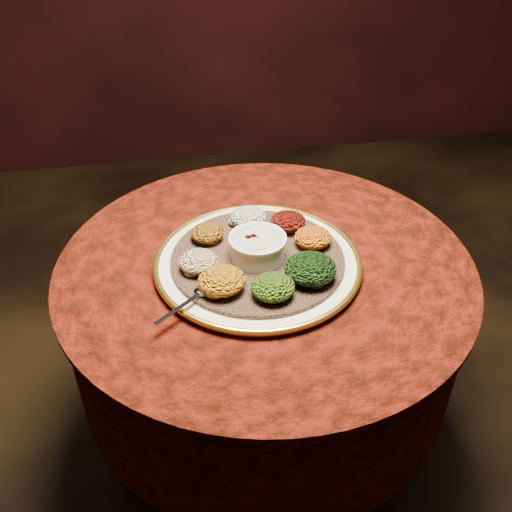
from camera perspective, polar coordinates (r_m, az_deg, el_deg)
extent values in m
plane|color=black|center=(1.85, 0.69, -18.85)|extent=(4.00, 4.00, 0.00)
cylinder|color=black|center=(1.84, 0.70, -18.49)|extent=(0.44, 0.44, 0.04)
cylinder|color=black|center=(1.58, 0.79, -11.90)|extent=(0.12, 0.12, 0.68)
cylinder|color=black|center=(1.33, 0.91, -1.66)|extent=(0.80, 0.80, 0.04)
cylinder|color=#4C0E06|center=(1.43, 0.86, -6.21)|extent=(0.93, 0.93, 0.34)
cylinder|color=#4C0E06|center=(1.32, 0.92, -0.74)|extent=(0.96, 0.96, 0.01)
cylinder|color=silver|center=(1.29, 0.16, -0.76)|extent=(0.51, 0.51, 0.02)
torus|color=gold|center=(1.29, 0.16, -0.51)|extent=(0.47, 0.47, 0.01)
cylinder|color=brown|center=(1.28, 0.16, -0.26)|extent=(0.39, 0.39, 0.01)
cylinder|color=silver|center=(1.26, 0.16, 0.88)|extent=(0.12, 0.12, 0.05)
cylinder|color=silver|center=(1.25, 0.16, 1.77)|extent=(0.13, 0.13, 0.01)
cylinder|color=#5F0504|center=(1.25, 0.16, 1.48)|extent=(0.10, 0.10, 0.01)
ellipsoid|color=silver|center=(1.18, -5.14, -3.45)|extent=(0.05, 0.03, 0.01)
cube|color=silver|center=(1.15, -7.64, -5.15)|extent=(0.11, 0.09, 0.00)
ellipsoid|color=silver|center=(1.38, -0.79, 3.95)|extent=(0.09, 0.08, 0.04)
ellipsoid|color=black|center=(1.36, 3.23, 3.48)|extent=(0.08, 0.08, 0.04)
ellipsoid|color=#C88410|center=(1.31, 5.71, 1.86)|extent=(0.09, 0.08, 0.04)
ellipsoid|color=black|center=(1.21, 5.46, -1.26)|extent=(0.11, 0.11, 0.05)
ellipsoid|color=#9E380A|center=(1.16, 1.69, -3.12)|extent=(0.09, 0.09, 0.04)
ellipsoid|color=#B86B10|center=(1.18, -3.43, -2.46)|extent=(0.10, 0.10, 0.05)
ellipsoid|color=maroon|center=(1.24, -5.76, -0.54)|extent=(0.09, 0.08, 0.04)
ellipsoid|color=#874910|center=(1.33, -4.92, 2.29)|extent=(0.08, 0.07, 0.04)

